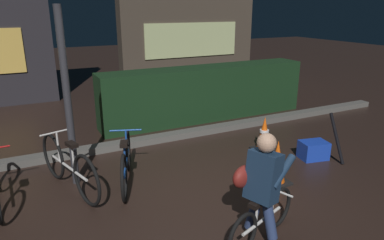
{
  "coord_description": "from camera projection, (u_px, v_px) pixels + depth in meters",
  "views": [
    {
      "loc": [
        -1.94,
        -3.68,
        2.44
      ],
      "look_at": [
        0.2,
        0.6,
        0.9
      ],
      "focal_mm": 33.01,
      "sensor_mm": 36.0,
      "label": 1
    }
  ],
  "objects": [
    {
      "name": "ground_plane",
      "position": [
        199.0,
        198.0,
        4.7
      ],
      "size": [
        40.0,
        40.0,
        0.0
      ],
      "primitive_type": "plane",
      "color": "black"
    },
    {
      "name": "sidewalk_curb",
      "position": [
        144.0,
        141.0,
        6.56
      ],
      "size": [
        12.0,
        0.24,
        0.12
      ],
      "primitive_type": "cube",
      "color": "#56544F",
      "rests_on": "ground"
    },
    {
      "name": "hedge_row",
      "position": [
        206.0,
        93.0,
        7.93
      ],
      "size": [
        4.8,
        0.7,
        1.18
      ],
      "primitive_type": "cube",
      "color": "black",
      "rests_on": "ground"
    },
    {
      "name": "storefront_right",
      "position": [
        189.0,
        9.0,
        11.54
      ],
      "size": [
        4.73,
        0.54,
        4.79
      ],
      "color": "#42382D",
      "rests_on": "ground"
    },
    {
      "name": "street_post",
      "position": [
        67.0,
        100.0,
        4.76
      ],
      "size": [
        0.1,
        0.1,
        2.48
      ],
      "primitive_type": "cylinder",
      "color": "#2D2D33",
      "rests_on": "ground"
    },
    {
      "name": "parked_bike_center_left",
      "position": [
        69.0,
        166.0,
        4.81
      ],
      "size": [
        0.57,
        1.67,
        0.8
      ],
      "rotation": [
        0.0,
        0.0,
        1.86
      ],
      "color": "black",
      "rests_on": "ground"
    },
    {
      "name": "parked_bike_center_right",
      "position": [
        126.0,
        162.0,
        5.02
      ],
      "size": [
        0.6,
        1.5,
        0.73
      ],
      "rotation": [
        0.0,
        0.0,
        1.23
      ],
      "color": "black",
      "rests_on": "ground"
    },
    {
      "name": "traffic_cone_near",
      "position": [
        277.0,
        163.0,
        5.04
      ],
      "size": [
        0.36,
        0.36,
        0.65
      ],
      "color": "black",
      "rests_on": "ground"
    },
    {
      "name": "traffic_cone_far",
      "position": [
        264.0,
        134.0,
        6.21
      ],
      "size": [
        0.36,
        0.36,
        0.63
      ],
      "color": "black",
      "rests_on": "ground"
    },
    {
      "name": "blue_crate",
      "position": [
        313.0,
        150.0,
        5.91
      ],
      "size": [
        0.5,
        0.4,
        0.3
      ],
      "primitive_type": "cube",
      "rotation": [
        0.0,
        0.0,
        -0.21
      ],
      "color": "#193DB7",
      "rests_on": "ground"
    },
    {
      "name": "cyclist",
      "position": [
        261.0,
        189.0,
        3.68
      ],
      "size": [
        1.13,
        0.51,
        1.25
      ],
      "rotation": [
        0.0,
        0.0,
        0.34
      ],
      "color": "black",
      "rests_on": "ground"
    },
    {
      "name": "closed_umbrella",
      "position": [
        337.0,
        138.0,
        5.71
      ],
      "size": [
        0.13,
        0.36,
        0.81
      ],
      "primitive_type": "cylinder",
      "rotation": [
        0.0,
        0.37,
        1.8
      ],
      "color": "black",
      "rests_on": "ground"
    }
  ]
}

